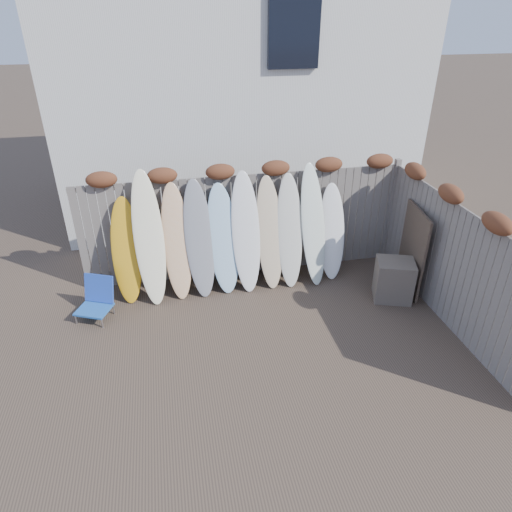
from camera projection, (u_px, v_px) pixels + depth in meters
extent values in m
plane|color=#493A2D|center=(272.00, 349.00, 7.04)|extent=(80.00, 80.00, 0.00)
cube|color=slate|center=(243.00, 226.00, 8.61)|extent=(6.00, 0.10, 2.00)
cube|color=slate|center=(391.00, 210.00, 9.11)|extent=(0.10, 0.10, 2.10)
ellipsoid|color=brown|center=(101.00, 180.00, 7.61)|extent=(0.52, 0.28, 0.28)
ellipsoid|color=brown|center=(162.00, 176.00, 7.79)|extent=(0.52, 0.28, 0.28)
ellipsoid|color=brown|center=(220.00, 172.00, 7.96)|extent=(0.52, 0.28, 0.28)
ellipsoid|color=brown|center=(276.00, 168.00, 8.14)|extent=(0.52, 0.28, 0.28)
ellipsoid|color=brown|center=(329.00, 164.00, 8.32)|extent=(0.52, 0.28, 0.28)
ellipsoid|color=brown|center=(380.00, 161.00, 8.49)|extent=(0.52, 0.28, 0.28)
cube|color=slate|center=(453.00, 267.00, 7.26)|extent=(0.10, 4.40, 2.00)
ellipsoid|color=brown|center=(497.00, 223.00, 6.11)|extent=(0.28, 0.56, 0.28)
ellipsoid|color=brown|center=(451.00, 194.00, 7.05)|extent=(0.28, 0.56, 0.28)
ellipsoid|color=brown|center=(415.00, 171.00, 7.99)|extent=(0.28, 0.56, 0.28)
cube|color=silver|center=(232.00, 80.00, 11.22)|extent=(8.00, 5.00, 6.00)
cube|color=black|center=(294.00, 32.00, 8.60)|extent=(1.00, 0.12, 1.30)
cube|color=#235EB1|center=(94.00, 309.00, 7.63)|extent=(0.66, 0.63, 0.03)
cube|color=blue|center=(99.00, 288.00, 7.72)|extent=(0.54, 0.35, 0.48)
cylinder|color=#B2B2B9|center=(76.00, 319.00, 7.56)|extent=(0.03, 0.03, 0.19)
cylinder|color=#B3B3BB|center=(88.00, 306.00, 7.89)|extent=(0.03, 0.03, 0.19)
cylinder|color=silver|center=(102.00, 323.00, 7.47)|extent=(0.03, 0.03, 0.19)
cylinder|color=#A4A5AC|center=(114.00, 309.00, 7.80)|extent=(0.03, 0.03, 0.19)
cube|color=brown|center=(394.00, 280.00, 8.10)|extent=(0.78, 0.71, 0.75)
cube|color=#383022|center=(413.00, 251.00, 8.17)|extent=(0.20, 1.05, 1.58)
ellipsoid|color=gold|center=(126.00, 251.00, 7.92)|extent=(0.56, 0.69, 1.83)
ellipsoid|color=#FFF8D0|center=(149.00, 239.00, 7.82)|extent=(0.56, 0.83, 2.28)
ellipsoid|color=#FFD28B|center=(177.00, 242.00, 8.00)|extent=(0.51, 0.73, 2.01)
ellipsoid|color=gray|center=(199.00, 239.00, 8.06)|extent=(0.56, 0.76, 2.05)
ellipsoid|color=#9DC6E4|center=(223.00, 239.00, 8.18)|extent=(0.60, 0.73, 1.94)
ellipsoid|color=white|center=(246.00, 233.00, 8.20)|extent=(0.52, 0.75, 2.13)
ellipsoid|color=beige|center=(270.00, 233.00, 8.31)|extent=(0.50, 0.73, 2.02)
ellipsoid|color=silver|center=(290.00, 231.00, 8.35)|extent=(0.52, 0.75, 2.04)
ellipsoid|color=silver|center=(313.00, 225.00, 8.39)|extent=(0.53, 0.81, 2.20)
ellipsoid|color=white|center=(332.00, 232.00, 8.62)|extent=(0.54, 0.68, 1.78)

